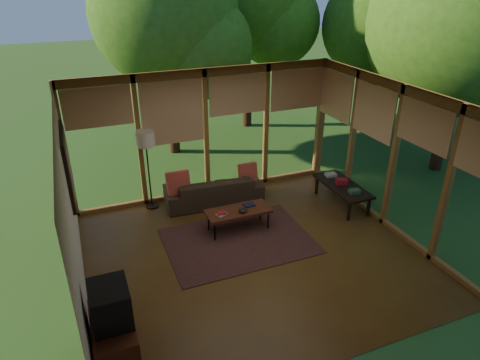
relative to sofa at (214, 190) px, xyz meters
name	(u,v)px	position (x,y,z in m)	size (l,w,h in m)	color
floor	(253,254)	(0.03, -2.00, -0.29)	(5.50, 5.50, 0.00)	#583A17
ceiling	(256,101)	(0.03, -2.00, 2.41)	(5.50, 5.50, 0.00)	white
wall_left	(71,217)	(-2.72, -2.00, 1.06)	(0.04, 5.00, 2.70)	beige
wall_front	(345,278)	(0.03, -4.50, 1.06)	(5.50, 0.04, 2.70)	beige
window_wall_back	(206,134)	(0.03, 0.50, 1.06)	(5.50, 0.12, 2.70)	brown
window_wall_right	(394,158)	(2.78, -2.00, 1.06)	(0.12, 5.00, 2.70)	brown
exterior_lawn	(359,96)	(8.03, 6.00, -0.30)	(40.00, 40.00, 0.00)	#2A5520
tree_nw	(165,13)	(-0.06, 3.16, 3.21)	(3.55, 3.55, 5.28)	#321D12
tree_se	(463,23)	(5.53, -0.41, 3.11)	(4.02, 4.02, 5.42)	#321D12
tree_far	(376,26)	(5.74, 2.66, 2.75)	(2.97, 2.97, 4.54)	#321D12
rug	(238,241)	(-0.06, -1.55, -0.29)	(2.57, 1.82, 0.01)	#6C320F
sofa	(214,190)	(0.00, 0.00, 0.00)	(2.01, 0.78, 0.59)	#322519
pillow_left	(178,183)	(-0.75, -0.05, 0.31)	(0.45, 0.15, 0.45)	maroon
pillow_right	(248,173)	(0.75, -0.05, 0.28)	(0.39, 0.13, 0.39)	maroon
ct_book_lower	(221,214)	(-0.27, -1.24, 0.15)	(0.18, 0.14, 0.03)	#A9A399
ct_book_upper	(221,213)	(-0.27, -1.24, 0.18)	(0.16, 0.12, 0.03)	maroon
ct_book_side	(249,205)	(0.33, -1.11, 0.15)	(0.21, 0.15, 0.03)	black
ct_bowl	(243,210)	(0.13, -1.29, 0.17)	(0.16, 0.16, 0.07)	black
media_cabinet	(115,339)	(-2.44, -3.38, 0.01)	(0.50, 1.00, 0.60)	#4E2315
television	(110,304)	(-2.42, -3.38, 0.56)	(0.45, 0.55, 0.50)	black
console_book_a	(355,191)	(2.43, -1.48, 0.20)	(0.21, 0.15, 0.08)	#2F5240
console_book_b	(342,181)	(2.43, -1.03, 0.21)	(0.23, 0.17, 0.10)	maroon
console_book_c	(331,175)	(2.43, -0.63, 0.19)	(0.23, 0.16, 0.06)	#A9A399
floor_lamp	(146,143)	(-1.25, 0.29, 1.11)	(0.36, 0.36, 1.65)	black
coffee_table	(238,212)	(0.08, -1.19, 0.10)	(1.20, 0.50, 0.43)	#4E2315
side_console	(342,187)	(2.43, -1.08, 0.12)	(0.60, 1.40, 0.46)	black
wall_painting	(68,165)	(-2.68, -0.60, 1.26)	(0.06, 1.35, 1.15)	black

